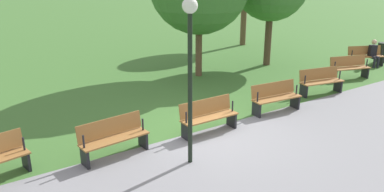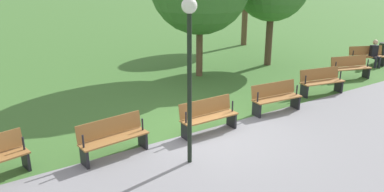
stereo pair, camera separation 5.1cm
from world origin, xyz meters
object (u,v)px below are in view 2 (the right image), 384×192
(bench_2, at_px, (321,81))
(lamp_post, at_px, (189,51))
(bench_4, at_px, (208,116))
(trash_bin, at_px, (383,53))
(bench_1, at_px, (350,67))
(bench_0, at_px, (367,56))
(bench_5, at_px, (113,137))
(person_seated, at_px, (375,53))
(bench_3, at_px, (276,97))

(bench_2, xyz_separation_m, lamp_post, (6.49, 1.62, 2.08))
(bench_4, distance_m, trash_bin, 11.75)
(bench_1, distance_m, bench_4, 7.81)
(bench_0, bearing_deg, lamp_post, 37.78)
(bench_4, distance_m, lamp_post, 2.70)
(bench_1, relative_size, bench_5, 1.02)
(person_seated, bearing_deg, bench_4, 32.26)
(bench_3, distance_m, person_seated, 7.96)
(lamp_post, bearing_deg, bench_4, -139.56)
(trash_bin, bearing_deg, bench_3, 12.16)
(bench_2, relative_size, lamp_post, 0.46)
(trash_bin, bearing_deg, bench_2, 13.65)
(bench_3, distance_m, bench_4, 2.61)
(bench_1, height_order, bench_3, same)
(bench_0, distance_m, bench_2, 5.21)
(bench_3, height_order, lamp_post, lamp_post)
(bench_0, xyz_separation_m, trash_bin, (-1.38, -0.04, -0.01))
(bench_2, relative_size, trash_bin, 1.84)
(bench_1, xyz_separation_m, trash_bin, (-3.84, -0.92, -0.01))
(bench_5, relative_size, trash_bin, 1.82)
(bench_0, relative_size, person_seated, 1.39)
(bench_1, bearing_deg, bench_4, 25.32)
(bench_3, height_order, person_seated, person_seated)
(bench_5, relative_size, lamp_post, 0.46)
(bench_0, height_order, lamp_post, lamp_post)
(bench_1, distance_m, trash_bin, 3.95)
(bench_5, height_order, person_seated, person_seated)
(person_seated, relative_size, lamp_post, 0.33)
(bench_3, xyz_separation_m, person_seated, (-7.79, -1.65, 0.17))
(bench_1, relative_size, person_seated, 1.40)
(bench_2, relative_size, person_seated, 1.40)
(bench_3, distance_m, trash_bin, 9.16)
(bench_1, bearing_deg, bench_2, 30.93)
(bench_0, relative_size, bench_5, 1.01)
(bench_4, bearing_deg, bench_3, -177.20)
(bench_4, relative_size, lamp_post, 0.45)
(bench_0, relative_size, lamp_post, 0.46)
(bench_1, distance_m, bench_3, 5.22)
(bench_1, bearing_deg, lamp_post, 30.91)
(bench_3, relative_size, bench_5, 1.00)
(bench_4, xyz_separation_m, lamp_post, (1.30, 1.11, 2.08))
(bench_3, bearing_deg, bench_0, -160.34)
(trash_bin, bearing_deg, bench_1, 13.41)
(bench_2, relative_size, bench_4, 1.04)
(bench_4, distance_m, person_seated, 10.55)
(bench_2, height_order, person_seated, person_seated)
(bench_4, distance_m, bench_5, 2.61)
(bench_3, xyz_separation_m, bench_5, (5.22, 0.00, 0.00))
(bench_1, bearing_deg, person_seated, -149.68)
(bench_3, relative_size, bench_4, 1.02)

